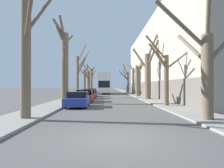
{
  "coord_description": "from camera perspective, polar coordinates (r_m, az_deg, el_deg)",
  "views": [
    {
      "loc": [
        -0.38,
        -7.12,
        1.89
      ],
      "look_at": [
        0.69,
        33.22,
        2.17
      ],
      "focal_mm": 32.0,
      "sensor_mm": 36.0,
      "label": 1
    }
  ],
  "objects": [
    {
      "name": "street_tree_left_4",
      "position": [
        50.54,
        -6.85,
        1.22
      ],
      "size": [
        2.2,
        4.26,
        7.49
      ],
      "color": "brown",
      "rests_on": "ground"
    },
    {
      "name": "street_tree_right_2",
      "position": [
        26.77,
        10.23,
        3.28
      ],
      "size": [
        3.59,
        3.51,
        8.86
      ],
      "color": "brown",
      "rests_on": "ground"
    },
    {
      "name": "ground_plane",
      "position": [
        7.38,
        1.57,
        -15.25
      ],
      "size": [
        300.0,
        300.0,
        0.0
      ],
      "primitive_type": "plane",
      "color": "#4C4947"
    },
    {
      "name": "parked_car_0",
      "position": [
        17.79,
        -9.75,
        -4.42
      ],
      "size": [
        1.85,
        4.0,
        1.34
      ],
      "color": "navy",
      "rests_on": "ground"
    },
    {
      "name": "parked_car_3",
      "position": [
        34.01,
        -5.81,
        -2.5
      ],
      "size": [
        1.8,
        4.35,
        1.37
      ],
      "color": "navy",
      "rests_on": "ground"
    },
    {
      "name": "parked_car_1",
      "position": [
        23.27,
        -7.8,
        -3.43
      ],
      "size": [
        1.87,
        4.41,
        1.4
      ],
      "color": "maroon",
      "rests_on": "ground"
    },
    {
      "name": "sidewalk_left",
      "position": [
        57.36,
        -6.43,
        -2.23
      ],
      "size": [
        2.56,
        120.0,
        0.12
      ],
      "primitive_type": "cube",
      "color": "gray",
      "rests_on": "ground"
    },
    {
      "name": "street_tree_right_0",
      "position": [
        11.71,
        25.15,
        4.7
      ],
      "size": [
        5.03,
        4.39,
        6.7
      ],
      "color": "brown",
      "rests_on": "ground"
    },
    {
      "name": "sidewalk_right",
      "position": [
        57.43,
        4.14,
        -2.23
      ],
      "size": [
        2.56,
        120.0,
        0.12
      ],
      "primitive_type": "cube",
      "color": "gray",
      "rests_on": "ground"
    },
    {
      "name": "street_tree_right_5",
      "position": [
        49.21,
        4.34,
        1.1
      ],
      "size": [
        2.71,
        2.49,
        7.26
      ],
      "color": "brown",
      "rests_on": "ground"
    },
    {
      "name": "street_tree_left_3",
      "position": [
        40.58,
        -7.77,
        0.87
      ],
      "size": [
        3.14,
        2.16,
        5.53
      ],
      "color": "brown",
      "rests_on": "ground"
    },
    {
      "name": "double_decker_bus",
      "position": [
        46.21,
        -2.18,
        0.39
      ],
      "size": [
        2.61,
        11.75,
        4.47
      ],
      "color": "silver",
      "rests_on": "ground"
    },
    {
      "name": "street_tree_right_1",
      "position": [
        18.49,
        14.91,
        2.74
      ],
      "size": [
        3.81,
        3.76,
        6.21
      ],
      "color": "brown",
      "rests_on": "ground"
    },
    {
      "name": "street_tree_left_0",
      "position": [
        12.04,
        -23.07,
        10.27
      ],
      "size": [
        2.29,
        5.06,
        8.8
      ],
      "color": "brown",
      "rests_on": "ground"
    },
    {
      "name": "street_tree_left_2",
      "position": [
        30.74,
        -9.58,
        2.86
      ],
      "size": [
        1.94,
        2.62,
        7.96
      ],
      "color": "brown",
      "rests_on": "ground"
    },
    {
      "name": "street_tree_left_1",
      "position": [
        21.65,
        -13.42,
        5.69
      ],
      "size": [
        1.86,
        2.97,
        8.97
      ],
      "color": "brown",
      "rests_on": "ground"
    },
    {
      "name": "building_facade_right",
      "position": [
        37.49,
        17.16,
        6.38
      ],
      "size": [
        10.08,
        44.04,
        12.63
      ],
      "color": "#9E9384",
      "rests_on": "ground"
    },
    {
      "name": "street_tree_right_4",
      "position": [
        41.12,
        6.0,
        1.19
      ],
      "size": [
        2.14,
        1.72,
        6.38
      ],
      "color": "brown",
      "rests_on": "ground"
    },
    {
      "name": "parked_car_2",
      "position": [
        28.76,
        -6.59,
        -2.84
      ],
      "size": [
        1.85,
        4.06,
        1.41
      ],
      "color": "maroon",
      "rests_on": "ground"
    },
    {
      "name": "street_tree_right_3",
      "position": [
        33.72,
        7.46,
        1.26
      ],
      "size": [
        1.73,
        3.36,
        6.34
      ],
      "color": "brown",
      "rests_on": "ground"
    },
    {
      "name": "street_tree_left_5",
      "position": [
        59.48,
        -5.84,
        1.53
      ],
      "size": [
        2.74,
        3.61,
        8.1
      ],
      "color": "brown",
      "rests_on": "ground"
    }
  ]
}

